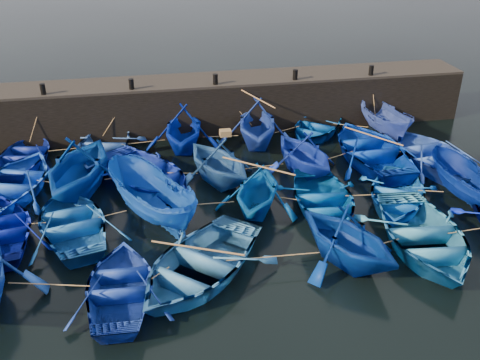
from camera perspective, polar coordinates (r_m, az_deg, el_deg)
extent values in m
plane|color=black|center=(18.96, 1.81, -6.36)|extent=(120.00, 120.00, 0.00)
cube|color=black|center=(27.65, -2.84, 8.03)|extent=(26.00, 2.50, 2.50)
cube|color=black|center=(27.23, -2.91, 10.62)|extent=(26.00, 2.50, 0.12)
cylinder|color=black|center=(26.44, -20.29, 9.09)|extent=(0.24, 0.24, 0.50)
cylinder|color=black|center=(26.06, -11.51, 10.00)|extent=(0.24, 0.24, 0.50)
cylinder|color=black|center=(26.28, -2.64, 10.69)|extent=(0.24, 0.24, 0.50)
cylinder|color=black|center=(27.11, 5.91, 11.12)|extent=(0.24, 0.24, 0.50)
cylinder|color=black|center=(28.47, 13.82, 11.30)|extent=(0.24, 0.24, 0.50)
imported|color=navy|center=(25.79, -21.89, 2.52)|extent=(3.83, 4.89, 0.93)
imported|color=#28519F|center=(25.38, -14.51, 3.44)|extent=(4.53, 5.59, 1.02)
imported|color=#001A9D|center=(25.29, -6.06, 5.58)|extent=(4.28, 4.75, 2.20)
imported|color=#1838A8|center=(25.61, 1.80, 6.17)|extent=(4.58, 5.07, 2.33)
imported|color=navy|center=(27.22, 8.12, 5.66)|extent=(5.27, 5.42, 0.92)
imported|color=#274096|center=(27.67, 15.28, 6.07)|extent=(1.89, 4.24, 1.60)
imported|color=#0E3ABB|center=(23.28, -23.01, -0.22)|extent=(5.18, 6.18, 1.10)
imported|color=navy|center=(22.09, -16.80, 1.55)|extent=(5.53, 5.97, 2.58)
imported|color=#0E27B1|center=(22.34, -10.05, 0.62)|extent=(6.26, 6.78, 1.15)
imported|color=navy|center=(22.05, -2.30, 2.12)|extent=(4.89, 5.16, 2.14)
imported|color=#0C259A|center=(23.01, 6.85, 3.00)|extent=(4.32, 4.70, 2.07)
imported|color=#002591|center=(24.89, 13.84, 3.25)|extent=(4.36, 5.94, 1.20)
imported|color=blue|center=(25.26, 19.92, 2.59)|extent=(4.49, 5.79, 1.10)
imported|color=#000C7C|center=(20.44, -24.13, -4.75)|extent=(3.95, 5.00, 0.94)
imported|color=#134F9C|center=(19.92, -17.43, -4.22)|extent=(4.55, 5.54, 1.00)
imported|color=#0A3D9E|center=(19.74, -9.52, -2.00)|extent=(4.03, 5.20, 1.90)
imported|color=#024795|center=(20.03, 1.89, -1.05)|extent=(4.40, 4.66, 1.94)
imported|color=#003D87|center=(20.59, 8.84, -2.04)|extent=(3.83, 5.06, 0.99)
imported|color=blue|center=(21.61, 16.36, -1.49)|extent=(4.94, 5.45, 0.93)
imported|color=navy|center=(22.55, 22.96, -0.39)|extent=(2.11, 4.32, 1.61)
imported|color=navy|center=(16.62, -12.55, -10.90)|extent=(3.28, 4.44, 0.89)
imported|color=#235E92|center=(16.93, -4.51, -8.88)|extent=(6.47, 6.60, 1.12)
imported|color=navy|center=(17.56, 11.40, -5.94)|extent=(4.90, 5.13, 2.10)
imported|color=#2170B3|center=(19.16, 19.00, -5.64)|extent=(4.43, 5.84, 1.14)
cube|color=brown|center=(21.59, -1.57, 5.04)|extent=(0.46, 0.36, 0.25)
cylinder|color=tan|center=(25.51, -18.25, 3.11)|extent=(1.54, 0.15, 0.04)
cylinder|color=tan|center=(25.36, -10.25, 3.99)|extent=(1.99, 0.22, 0.04)
cylinder|color=tan|center=(25.61, -2.09, 4.68)|extent=(1.70, 0.18, 0.04)
cylinder|color=tan|center=(26.47, 5.03, 5.39)|extent=(1.40, 0.62, 0.04)
cylinder|color=tan|center=(27.42, 11.71, 5.72)|extent=(1.56, 0.79, 0.04)
cylinder|color=tan|center=(22.81, -19.84, -0.18)|extent=(0.90, 0.47, 0.04)
cylinder|color=tan|center=(22.35, -13.30, 0.21)|extent=(0.75, 0.15, 0.04)
cylinder|color=tan|center=(22.26, -6.17, 0.74)|extent=(1.22, 0.31, 0.04)
cylinder|color=tan|center=(22.68, 2.35, 1.43)|extent=(1.93, 0.23, 0.04)
cylinder|color=tan|center=(24.02, 10.43, 2.56)|extent=(1.60, 0.67, 0.04)
cylinder|color=tan|center=(25.05, 16.89, 2.87)|extent=(0.74, 0.99, 0.04)
cylinder|color=tan|center=(20.11, -20.86, -4.34)|extent=(0.62, 0.06, 0.04)
cylinder|color=tan|center=(19.87, -13.43, -3.56)|extent=(1.00, 0.33, 0.04)
cylinder|color=tan|center=(19.99, -3.74, -2.55)|extent=(2.18, 0.14, 0.04)
cylinder|color=tan|center=(20.36, 5.39, -2.01)|extent=(0.70, 0.39, 0.04)
cylinder|color=tan|center=(21.02, 12.72, -1.59)|extent=(1.16, 0.16, 0.04)
cylinder|color=tan|center=(22.08, 19.70, -1.12)|extent=(0.92, 0.32, 0.04)
cylinder|color=tan|center=(17.07, -19.72, -10.44)|extent=(2.40, 0.64, 0.04)
cylinder|color=tan|center=(16.71, -8.49, -9.78)|extent=(0.59, 0.51, 0.04)
cylinder|color=tan|center=(17.23, 3.59, -8.15)|extent=(3.03, 0.17, 0.04)
cylinder|color=tan|center=(18.46, 15.27, -6.47)|extent=(1.06, 0.28, 0.04)
cylinder|color=tan|center=(20.09, 23.38, -4.91)|extent=(1.76, 0.14, 0.04)
cylinder|color=tan|center=(26.60, -20.89, 6.12)|extent=(0.95, 0.56, 2.09)
cylinder|color=tan|center=(26.22, -12.96, 6.98)|extent=(1.61, 0.44, 2.09)
cylinder|color=tan|center=(26.40, -4.44, 7.77)|extent=(1.81, 0.25, 2.09)
cylinder|color=tan|center=(26.56, -0.65, 7.98)|extent=(1.75, 0.40, 2.09)
cylinder|color=tan|center=(27.65, 6.68, 8.61)|extent=(0.94, 0.27, 2.08)
cylinder|color=tan|center=(28.59, 14.04, 8.62)|extent=(0.29, 0.58, 2.08)
cylinder|color=#99724C|center=(25.19, 1.84, 8.69)|extent=(1.08, 2.84, 0.06)
cylinder|color=#99724C|center=(24.65, 14.01, 4.58)|extent=(1.77, 2.49, 0.06)
cylinder|color=#99724C|center=(19.56, 1.94, 1.51)|extent=(2.34, 1.97, 0.06)
cylinder|color=#99724C|center=(16.59, -4.58, -7.25)|extent=(2.74, 1.32, 0.06)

